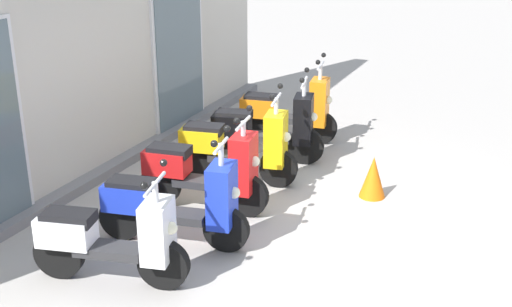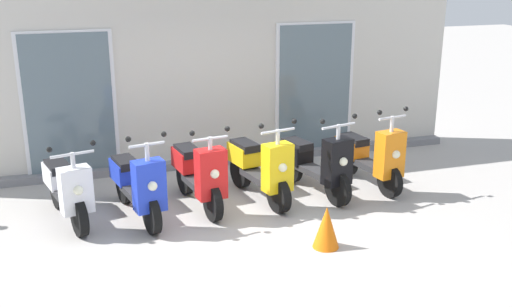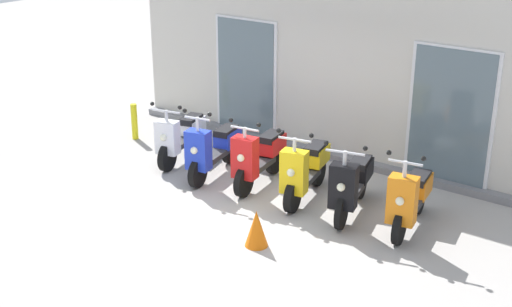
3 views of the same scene
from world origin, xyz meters
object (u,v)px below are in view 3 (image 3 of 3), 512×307
scooter_red (259,157)px  scooter_white (181,136)px  scooter_blue (213,149)px  curb_bollard (134,122)px  scooter_yellow (305,170)px  scooter_orange (410,198)px  traffic_cone (256,228)px  scooter_black (352,183)px

scooter_red → scooter_white: bearing=178.4°
scooter_blue → scooter_red: (0.85, 0.12, 0.02)m
scooter_blue → curb_bollard: 2.42m
scooter_yellow → curb_bollard: 4.13m
scooter_orange → traffic_cone: scooter_orange is taller
scooter_orange → scooter_blue: bearing=-177.7°
scooter_blue → traffic_cone: (2.04, -1.54, -0.22)m
scooter_black → scooter_red: bearing=179.3°
curb_bollard → traffic_cone: 4.84m
scooter_orange → traffic_cone: bearing=-130.7°
scooter_black → traffic_cone: 1.74m
traffic_cone → scooter_orange: bearing=49.3°
scooter_black → scooter_orange: scooter_orange is taller
scooter_white → scooter_yellow: bearing=-0.9°
traffic_cone → curb_bollard: bearing=155.4°
scooter_white → scooter_red: bearing=-1.6°
scooter_white → scooter_blue: size_ratio=0.93×
scooter_black → traffic_cone: bearing=-108.3°
scooter_white → traffic_cone: scooter_white is taller
scooter_white → scooter_yellow: scooter_yellow is taller
scooter_black → curb_bollard: bearing=175.6°
scooter_black → scooter_orange: 0.91m
scooter_black → curb_bollard: 4.96m
scooter_yellow → traffic_cone: size_ratio=3.03×
curb_bollard → scooter_orange: bearing=-3.3°
curb_bollard → scooter_blue: bearing=-11.3°
scooter_white → scooter_orange: size_ratio=0.99×
scooter_white → curb_bollard: bearing=168.3°
scooter_black → scooter_yellow: bearing=177.9°
curb_bollard → scooter_white: bearing=-11.7°
scooter_black → scooter_orange: size_ratio=1.05×
curb_bollard → traffic_cone: bearing=-24.6°
scooter_yellow → curb_bollard: size_ratio=2.25×
scooter_orange → curb_bollard: bearing=176.7°
scooter_orange → scooter_red: bearing=-179.5°
scooter_red → scooter_orange: scooter_orange is taller
scooter_red → traffic_cone: (1.18, -1.66, -0.24)m
scooter_blue → scooter_black: bearing=2.1°
scooter_black → curb_bollard: scooter_black is taller
scooter_black → scooter_white: bearing=178.8°
scooter_yellow → scooter_black: size_ratio=0.98×
scooter_white → scooter_orange: 4.36m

